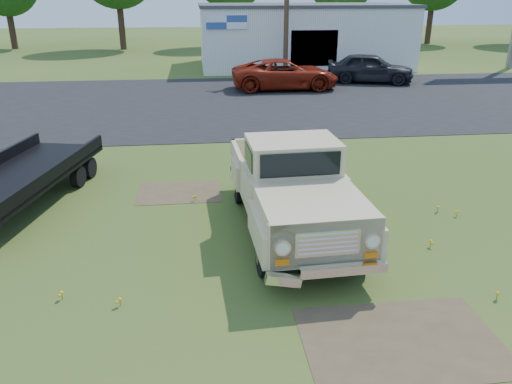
# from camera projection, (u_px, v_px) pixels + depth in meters

# --- Properties ---
(ground) EXTENTS (140.00, 140.00, 0.00)m
(ground) POSITION_uv_depth(u_px,v_px,m) (274.00, 252.00, 10.18)
(ground) COLOR #344D19
(ground) RESTS_ON ground
(asphalt_lot) EXTENTS (90.00, 14.00, 0.02)m
(asphalt_lot) POSITION_uv_depth(u_px,v_px,m) (228.00, 102.00, 24.00)
(asphalt_lot) COLOR black
(asphalt_lot) RESTS_ON ground
(dirt_patch_a) EXTENTS (3.00, 2.00, 0.01)m
(dirt_patch_a) POSITION_uv_depth(u_px,v_px,m) (401.00, 341.00, 7.58)
(dirt_patch_a) COLOR #503C2A
(dirt_patch_a) RESTS_ON ground
(dirt_patch_b) EXTENTS (2.20, 1.60, 0.01)m
(dirt_patch_b) POSITION_uv_depth(u_px,v_px,m) (180.00, 192.00, 13.19)
(dirt_patch_b) COLOR #503C2A
(dirt_patch_b) RESTS_ON ground
(commercial_building) EXTENTS (14.20, 8.20, 4.15)m
(commercial_building) POSITION_uv_depth(u_px,v_px,m) (302.00, 35.00, 34.91)
(commercial_building) COLOR silver
(commercial_building) RESTS_ON ground
(vintage_pickup_truck) EXTENTS (2.49, 5.86, 2.09)m
(vintage_pickup_truck) POSITION_uv_depth(u_px,v_px,m) (292.00, 186.00, 10.74)
(vintage_pickup_truck) COLOR #C9B787
(vintage_pickup_truck) RESTS_ON ground
(flatbed_trailer) EXTENTS (3.30, 6.33, 1.65)m
(flatbed_trailer) POSITION_uv_depth(u_px,v_px,m) (18.00, 173.00, 12.17)
(flatbed_trailer) COLOR black
(flatbed_trailer) RESTS_ON ground
(red_pickup) EXTENTS (5.70, 2.64, 1.58)m
(red_pickup) POSITION_uv_depth(u_px,v_px,m) (285.00, 75.00, 26.76)
(red_pickup) COLOR maroon
(red_pickup) RESTS_ON ground
(dark_sedan) EXTENTS (5.27, 3.37, 1.67)m
(dark_sedan) POSITION_uv_depth(u_px,v_px,m) (370.00, 68.00, 28.69)
(dark_sedan) COLOR black
(dark_sedan) RESTS_ON ground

